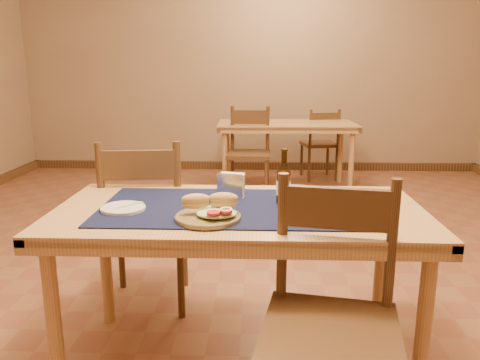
{
  "coord_description": "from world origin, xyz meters",
  "views": [
    {
      "loc": [
        0.08,
        -2.75,
        1.34
      ],
      "look_at": [
        0.0,
        -0.7,
        0.85
      ],
      "focal_mm": 35.0,
      "sensor_mm": 36.0,
      "label": 1
    }
  ],
  "objects_px": {
    "chair_main_far": "(146,221)",
    "napkin_holder": "(231,186)",
    "back_table": "(286,130)",
    "beer_bottle": "(284,184)",
    "sandwich_plate": "(210,213)",
    "chair_main_near": "(331,321)",
    "main_table": "(239,226)"
  },
  "relations": [
    {
      "from": "sandwich_plate",
      "to": "beer_bottle",
      "type": "xyz_separation_m",
      "value": [
        0.3,
        0.24,
        0.06
      ]
    },
    {
      "from": "main_table",
      "to": "sandwich_plate",
      "type": "relative_size",
      "value": 6.04
    },
    {
      "from": "back_table",
      "to": "main_table",
      "type": "bearing_deg",
      "value": -96.94
    },
    {
      "from": "main_table",
      "to": "napkin_holder",
      "type": "bearing_deg",
      "value": 106.81
    },
    {
      "from": "back_table",
      "to": "beer_bottle",
      "type": "distance_m",
      "value": 3.22
    },
    {
      "from": "chair_main_near",
      "to": "sandwich_plate",
      "type": "xyz_separation_m",
      "value": [
        -0.44,
        0.33,
        0.28
      ]
    },
    {
      "from": "chair_main_far",
      "to": "napkin_holder",
      "type": "xyz_separation_m",
      "value": [
        0.5,
        -0.36,
        0.3
      ]
    },
    {
      "from": "main_table",
      "to": "sandwich_plate",
      "type": "distance_m",
      "value": 0.24
    },
    {
      "from": "back_table",
      "to": "chair_main_near",
      "type": "bearing_deg",
      "value": -90.96
    },
    {
      "from": "sandwich_plate",
      "to": "napkin_holder",
      "type": "bearing_deg",
      "value": 78.75
    },
    {
      "from": "beer_bottle",
      "to": "napkin_holder",
      "type": "distance_m",
      "value": 0.26
    },
    {
      "from": "main_table",
      "to": "chair_main_far",
      "type": "relative_size",
      "value": 1.63
    },
    {
      "from": "chair_main_near",
      "to": "beer_bottle",
      "type": "distance_m",
      "value": 0.67
    },
    {
      "from": "main_table",
      "to": "chair_main_far",
      "type": "distance_m",
      "value": 0.76
    },
    {
      "from": "back_table",
      "to": "napkin_holder",
      "type": "bearing_deg",
      "value": -98.03
    },
    {
      "from": "sandwich_plate",
      "to": "back_table",
      "type": "bearing_deg",
      "value": 81.66
    },
    {
      "from": "beer_bottle",
      "to": "napkin_holder",
      "type": "xyz_separation_m",
      "value": [
        -0.24,
        0.09,
        -0.04
      ]
    },
    {
      "from": "chair_main_near",
      "to": "napkin_holder",
      "type": "xyz_separation_m",
      "value": [
        -0.38,
        0.65,
        0.3
      ]
    },
    {
      "from": "back_table",
      "to": "chair_main_far",
      "type": "xyz_separation_m",
      "value": [
        -0.94,
        -2.76,
        -0.16
      ]
    },
    {
      "from": "back_table",
      "to": "chair_main_far",
      "type": "height_order",
      "value": "chair_main_far"
    },
    {
      "from": "chair_main_far",
      "to": "chair_main_near",
      "type": "relative_size",
      "value": 1.01
    },
    {
      "from": "napkin_holder",
      "to": "beer_bottle",
      "type": "bearing_deg",
      "value": -20.37
    },
    {
      "from": "sandwich_plate",
      "to": "beer_bottle",
      "type": "bearing_deg",
      "value": 38.04
    },
    {
      "from": "chair_main_far",
      "to": "napkin_holder",
      "type": "relative_size",
      "value": 7.03
    },
    {
      "from": "main_table",
      "to": "napkin_holder",
      "type": "distance_m",
      "value": 0.21
    },
    {
      "from": "back_table",
      "to": "beer_bottle",
      "type": "xyz_separation_m",
      "value": [
        -0.2,
        -3.21,
        0.18
      ]
    },
    {
      "from": "chair_main_far",
      "to": "beer_bottle",
      "type": "relative_size",
      "value": 4.02
    },
    {
      "from": "main_table",
      "to": "back_table",
      "type": "height_order",
      "value": "same"
    },
    {
      "from": "sandwich_plate",
      "to": "napkin_holder",
      "type": "height_order",
      "value": "napkin_holder"
    },
    {
      "from": "chair_main_far",
      "to": "beer_bottle",
      "type": "xyz_separation_m",
      "value": [
        0.74,
        -0.45,
        0.34
      ]
    },
    {
      "from": "chair_main_near",
      "to": "napkin_holder",
      "type": "relative_size",
      "value": 6.99
    },
    {
      "from": "sandwich_plate",
      "to": "chair_main_far",
      "type": "bearing_deg",
      "value": 122.26
    }
  ]
}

